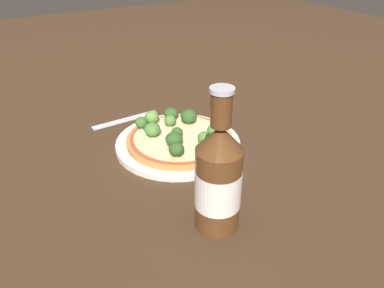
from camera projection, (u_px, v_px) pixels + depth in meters
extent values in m
plane|color=#3D2819|center=(174.00, 147.00, 0.77)|extent=(3.00, 3.00, 0.00)
cylinder|color=silver|center=(179.00, 144.00, 0.77)|extent=(0.26, 0.26, 0.01)
cylinder|color=#B77F42|center=(180.00, 140.00, 0.77)|extent=(0.22, 0.22, 0.01)
cylinder|color=#B74728|center=(180.00, 137.00, 0.76)|extent=(0.20, 0.20, 0.00)
cylinder|color=beige|center=(180.00, 137.00, 0.76)|extent=(0.19, 0.19, 0.00)
cylinder|color=#7A9E5B|center=(142.00, 127.00, 0.78)|extent=(0.01, 0.01, 0.01)
ellipsoid|color=#386628|center=(141.00, 122.00, 0.78)|extent=(0.03, 0.03, 0.02)
cylinder|color=#7A9E5B|center=(171.00, 118.00, 0.82)|extent=(0.01, 0.01, 0.01)
ellipsoid|color=#2D5123|center=(171.00, 113.00, 0.82)|extent=(0.03, 0.03, 0.02)
cylinder|color=#7A9E5B|center=(174.00, 145.00, 0.72)|extent=(0.01, 0.01, 0.01)
ellipsoid|color=#2D5123|center=(174.00, 139.00, 0.71)|extent=(0.03, 0.03, 0.03)
cylinder|color=#7A9E5B|center=(170.00, 125.00, 0.79)|extent=(0.01, 0.01, 0.01)
ellipsoid|color=#477A33|center=(170.00, 120.00, 0.79)|extent=(0.03, 0.03, 0.02)
cylinder|color=#7A9E5B|center=(176.00, 137.00, 0.75)|extent=(0.01, 0.01, 0.01)
ellipsoid|color=#2D5123|center=(176.00, 132.00, 0.74)|extent=(0.02, 0.02, 0.02)
cylinder|color=#7A9E5B|center=(153.00, 135.00, 0.76)|extent=(0.01, 0.01, 0.01)
ellipsoid|color=#477A33|center=(152.00, 129.00, 0.75)|extent=(0.03, 0.03, 0.03)
cylinder|color=#7A9E5B|center=(204.00, 143.00, 0.73)|extent=(0.01, 0.01, 0.01)
ellipsoid|color=#477A33|center=(205.00, 138.00, 0.72)|extent=(0.03, 0.03, 0.03)
cylinder|color=#7A9E5B|center=(214.00, 135.00, 0.76)|extent=(0.01, 0.01, 0.01)
ellipsoid|color=#477A33|center=(215.00, 130.00, 0.75)|extent=(0.03, 0.03, 0.02)
cylinder|color=#7A9E5B|center=(189.00, 121.00, 0.81)|extent=(0.01, 0.01, 0.01)
ellipsoid|color=#2D5123|center=(189.00, 116.00, 0.80)|extent=(0.04, 0.04, 0.03)
cylinder|color=#7A9E5B|center=(177.00, 155.00, 0.69)|extent=(0.01, 0.01, 0.01)
ellipsoid|color=#2D5123|center=(176.00, 149.00, 0.68)|extent=(0.03, 0.03, 0.02)
cylinder|color=#7A9E5B|center=(152.00, 122.00, 0.81)|extent=(0.01, 0.01, 0.01)
ellipsoid|color=#568E3D|center=(152.00, 117.00, 0.80)|extent=(0.03, 0.03, 0.03)
cylinder|color=#563319|center=(218.00, 189.00, 0.54)|extent=(0.07, 0.07, 0.13)
cylinder|color=silver|center=(218.00, 188.00, 0.54)|extent=(0.07, 0.07, 0.06)
cone|color=#563319|center=(220.00, 138.00, 0.50)|extent=(0.07, 0.07, 0.04)
cylinder|color=#563319|center=(221.00, 109.00, 0.48)|extent=(0.03, 0.03, 0.05)
cylinder|color=#B2B2B7|center=(222.00, 90.00, 0.46)|extent=(0.03, 0.03, 0.01)
cube|color=silver|center=(125.00, 119.00, 0.88)|extent=(0.02, 0.16, 0.00)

